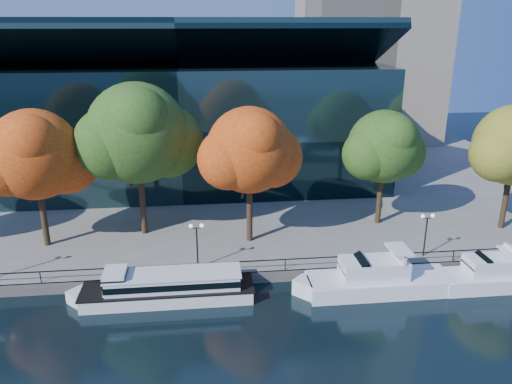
{
  "coord_description": "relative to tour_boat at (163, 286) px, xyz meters",
  "views": [
    {
      "loc": [
        -1.65,
        -34.23,
        21.03
      ],
      "look_at": [
        3.04,
        8.0,
        6.44
      ],
      "focal_mm": 35.0,
      "sensor_mm": 36.0,
      "label": 1
    }
  ],
  "objects": [
    {
      "name": "tour_boat",
      "position": [
        0.0,
        0.0,
        0.0
      ],
      "size": [
        14.76,
        3.29,
        2.8
      ],
      "color": "silver",
      "rests_on": "ground"
    },
    {
      "name": "tree_4",
      "position": [
        21.63,
        11.34,
        7.81
      ],
      "size": [
        9.15,
        7.5,
        11.82
      ],
      "color": "black",
      "rests_on": "promenade"
    },
    {
      "name": "tree_3",
      "position": [
        7.85,
        8.39,
        8.57
      ],
      "size": [
        9.92,
        8.13,
        12.9
      ],
      "color": "black",
      "rests_on": "promenade"
    },
    {
      "name": "lamp_1",
      "position": [
        2.71,
        3.33,
        2.79
      ],
      "size": [
        1.26,
        0.36,
        4.03
      ],
      "color": "black",
      "rests_on": "promenade"
    },
    {
      "name": "lamp_2",
      "position": [
        22.91,
        3.33,
        2.79
      ],
      "size": [
        1.26,
        0.36,
        4.03
      ],
      "color": "black",
      "rests_on": "promenade"
    },
    {
      "name": "promenade",
      "position": [
        5.08,
        35.21,
        -0.69
      ],
      "size": [
        90.0,
        67.08,
        1.0
      ],
      "color": "slate",
      "rests_on": "ground"
    },
    {
      "name": "convention_building",
      "position": [
        1.08,
        30.62,
        7.32
      ],
      "size": [
        50.0,
        24.57,
        21.43
      ],
      "color": "black",
      "rests_on": "ground"
    },
    {
      "name": "tree_1",
      "position": [
        -11.26,
        9.44,
        8.42
      ],
      "size": [
        10.18,
        8.34,
        12.86
      ],
      "color": "black",
      "rests_on": "promenade"
    },
    {
      "name": "cruiser_near",
      "position": [
        16.9,
        -0.66,
        -0.01
      ],
      "size": [
        13.09,
        3.37,
        3.79
      ],
      "color": "white",
      "rests_on": "ground"
    },
    {
      "name": "railing",
      "position": [
        5.08,
        2.08,
        0.75
      ],
      "size": [
        88.2,
        0.08,
        0.99
      ],
      "color": "black",
      "rests_on": "promenade"
    },
    {
      "name": "ground",
      "position": [
        5.08,
        -1.17,
        -1.19
      ],
      "size": [
        160.0,
        160.0,
        0.0
      ],
      "primitive_type": "plane",
      "color": "black",
      "rests_on": "ground"
    },
    {
      "name": "tree_2",
      "position": [
        -2.37,
        11.28,
        9.72
      ],
      "size": [
        11.89,
        9.75,
        14.87
      ],
      "color": "black",
      "rests_on": "promenade"
    },
    {
      "name": "cruiser_far",
      "position": [
        26.85,
        -0.94,
        -0.09
      ],
      "size": [
        10.61,
        2.94,
        3.47
      ],
      "color": "white",
      "rests_on": "ground"
    }
  ]
}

